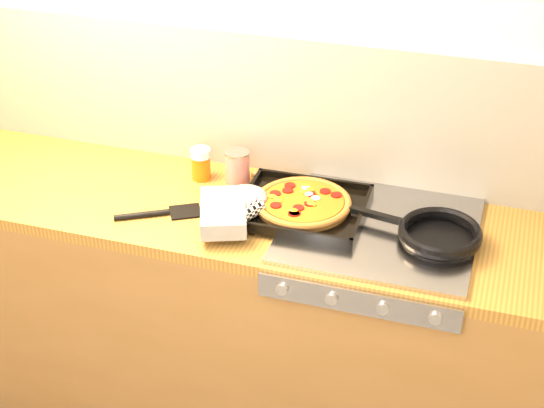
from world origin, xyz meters
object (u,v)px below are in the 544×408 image
(frying_pan, at_px, (438,234))
(juice_glass, at_px, (201,164))
(pizza_on_tray, at_px, (281,205))
(tomato_can, at_px, (237,167))

(frying_pan, bearing_deg, juice_glass, 168.74)
(juice_glass, bearing_deg, pizza_on_tray, -24.88)
(tomato_can, distance_m, juice_glass, 0.13)
(pizza_on_tray, bearing_deg, tomato_can, 141.31)
(frying_pan, height_order, juice_glass, juice_glass)
(pizza_on_tray, relative_size, juice_glass, 4.62)
(frying_pan, relative_size, juice_glass, 3.85)
(pizza_on_tray, xyz_separation_m, juice_glass, (-0.34, 0.16, 0.02))
(tomato_can, bearing_deg, pizza_on_tray, -38.69)
(frying_pan, bearing_deg, pizza_on_tray, 178.82)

